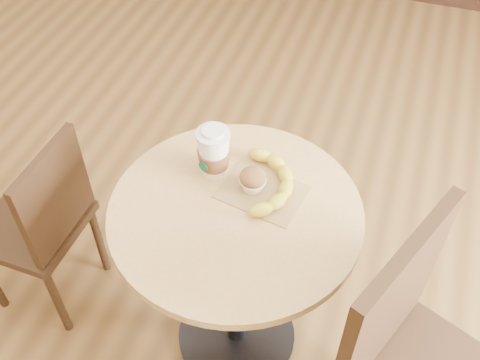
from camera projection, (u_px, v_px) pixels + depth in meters
The scene contains 6 objects.
cafe_table at pixel (236, 251), 1.75m from camera, with size 0.73×0.73×0.75m.
chair_left at pixel (42, 222), 1.97m from camera, with size 0.36×0.36×0.79m.
kraft_bag at pixel (262, 192), 1.64m from camera, with size 0.24×0.18×0.00m, color olive.
coffee_cup at pixel (214, 154), 1.65m from camera, with size 0.10×0.10×0.17m.
muffin at pixel (253, 180), 1.62m from camera, with size 0.08×0.08×0.07m.
banana at pixel (268, 183), 1.64m from camera, with size 0.19×0.28×0.04m, color gold, non-canonical shape.
Camera 1 is at (0.43, -0.87, 1.97)m, focal length 42.00 mm.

